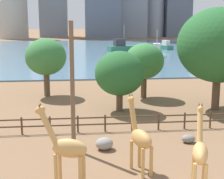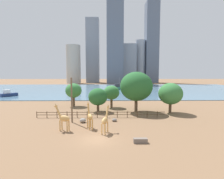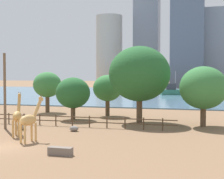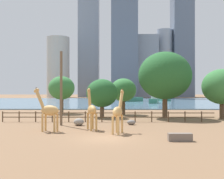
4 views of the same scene
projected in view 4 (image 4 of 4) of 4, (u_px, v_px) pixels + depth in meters
The scene contains 24 objects.
ground_plane at pixel (112, 101), 102.44m from camera, with size 400.00×400.00×0.00m, color brown.
harbor_water at pixel (112, 101), 99.44m from camera, with size 180.00×86.00×0.20m, color slate.
giraffe_tall at pixel (92, 110), 27.42m from camera, with size 1.32×2.53×4.23m.
giraffe_companion at pixel (118, 112), 25.16m from camera, with size 1.32×2.87×4.07m.
giraffe_young at pixel (48, 110), 26.31m from camera, with size 2.80×1.45×4.22m.
utility_pole at pixel (61, 88), 31.03m from camera, with size 0.28×0.28×8.21m, color brown.
boulder_near_fence at pixel (131, 122), 31.50m from camera, with size 0.95×0.74×0.56m, color gray.
boulder_by_pole at pixel (79, 122), 30.87m from camera, with size 1.14×1.06×0.80m, color gray.
feeding_trough at pixel (180, 137), 21.26m from camera, with size 1.80×0.60×0.60m, color #72665B.
enclosure_fence at pixel (105, 116), 34.45m from camera, with size 26.12×0.14×1.30m.
tree_left_large at pixel (123, 90), 45.25m from camera, with size 4.15×4.15×5.84m.
tree_center_broad at pixel (62, 88), 47.24m from camera, with size 4.39×4.39×6.30m.
tree_right_tall at pixel (222, 87), 38.44m from camera, with size 5.38×5.38×6.83m.
tree_left_small at pixel (102, 93), 40.25m from camera, with size 4.49×4.49×5.52m.
tree_right_small at pixel (165, 76), 39.72m from camera, with size 7.51×7.51×9.38m.
boat_ferry at pixel (131, 98), 95.82m from camera, with size 7.83×4.69×6.64m.
boat_sailboat at pixel (165, 99), 101.69m from camera, with size 3.92×5.98×2.47m.
boat_tug at pixel (154, 100), 83.46m from camera, with size 3.75×6.88×5.87m.
skyline_tower_needle at pixel (165, 63), 174.51m from camera, with size 10.07×10.07×41.90m, color #939EAD.
skyline_block_central at pixel (182, 34), 175.12m from camera, with size 12.22×13.82×78.55m, color slate.
skyline_tower_glass at pixel (89, 47), 176.54m from camera, with size 12.78×10.12×62.92m, color gray.
skyline_block_left at pixel (58, 67), 164.45m from camera, with size 13.23×13.23×35.30m, color #B7B2A8.
skyline_block_right at pixel (124, 25), 158.94m from camera, with size 14.91×8.65×82.82m, color slate.
skyline_tower_short at pixel (142, 67), 169.55m from camera, with size 17.56×15.94×36.72m, color gray.
Camera 4 is at (0.69, -22.46, 3.81)m, focal length 45.00 mm.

